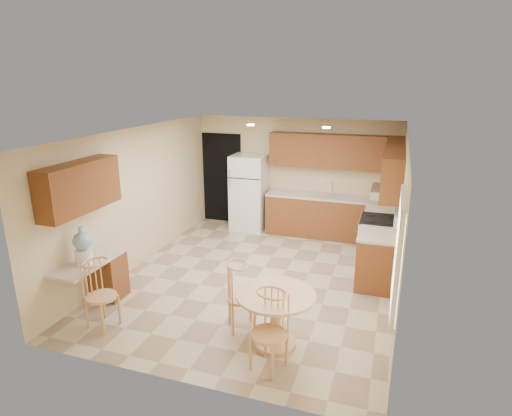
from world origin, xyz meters
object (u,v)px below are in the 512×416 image
(refrigerator, at_px, (249,193))
(chair_table_b, at_px, (267,329))
(chair_desk, at_px, (96,291))
(chair_table_a, at_px, (239,293))
(stove, at_px, (377,242))
(water_crock, at_px, (83,247))
(dining_table, at_px, (276,312))

(refrigerator, distance_m, chair_table_b, 5.05)
(refrigerator, height_order, chair_desk, refrigerator)
(chair_table_b, bearing_deg, chair_desk, 14.34)
(chair_desk, bearing_deg, chair_table_a, 117.43)
(chair_table_a, bearing_deg, stove, 119.58)
(refrigerator, distance_m, chair_table_a, 4.17)
(refrigerator, relative_size, stove, 1.56)
(stove, distance_m, chair_desk, 4.81)
(chair_table_a, xyz_separation_m, water_crock, (-2.29, -0.20, 0.44))
(chair_table_a, bearing_deg, water_crock, -114.70)
(dining_table, bearing_deg, refrigerator, 113.41)
(water_crock, bearing_deg, refrigerator, 75.89)
(chair_desk, xyz_separation_m, water_crock, (-0.45, 0.36, 0.44))
(chair_desk, bearing_deg, chair_table_b, 96.77)
(chair_table_b, bearing_deg, refrigerator, -50.69)
(chair_table_a, relative_size, chair_table_b, 0.98)
(dining_table, relative_size, chair_desk, 1.06)
(chair_table_a, bearing_deg, refrigerator, 167.59)
(chair_table_b, distance_m, chair_desk, 2.44)
(chair_table_a, relative_size, water_crock, 1.73)
(chair_desk, bearing_deg, dining_table, 110.00)
(chair_table_a, distance_m, chair_table_b, 0.94)
(dining_table, bearing_deg, stove, 69.57)
(dining_table, relative_size, chair_table_b, 1.03)
(dining_table, height_order, chair_table_a, chair_table_a)
(refrigerator, relative_size, chair_desk, 1.78)
(chair_table_b, relative_size, water_crock, 1.77)
(chair_table_a, relative_size, chair_desk, 1.00)
(stove, distance_m, chair_table_b, 3.63)
(refrigerator, relative_size, water_crock, 3.08)
(dining_table, bearing_deg, chair_table_b, -84.89)
(dining_table, height_order, water_crock, water_crock)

